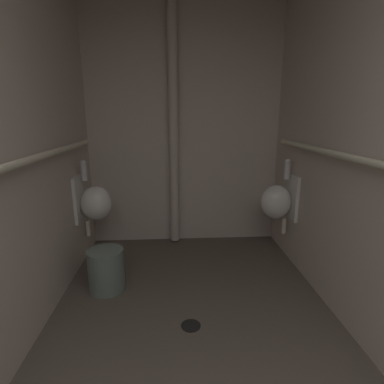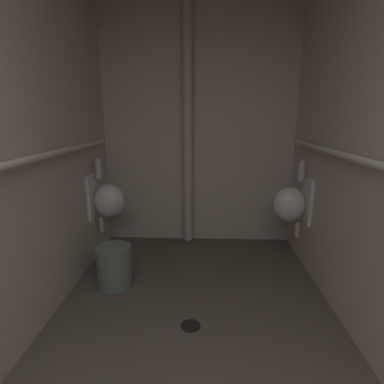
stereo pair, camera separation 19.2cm
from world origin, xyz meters
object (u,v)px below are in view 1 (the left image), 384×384
object	(u,v)px
urinal_right_mid	(278,201)
floor_drain	(191,325)
urinal_left_mid	(94,202)
waste_bin	(106,270)
standpipe_back_wall	(173,123)

from	to	relation	value
urinal_right_mid	floor_drain	bearing A→B (deg)	-132.82
urinal_left_mid	floor_drain	world-z (taller)	urinal_left_mid
urinal_right_mid	waste_bin	distance (m)	1.73
standpipe_back_wall	urinal_right_mid	bearing A→B (deg)	-25.54
standpipe_back_wall	waste_bin	bearing A→B (deg)	-120.90
urinal_left_mid	waste_bin	distance (m)	0.72
urinal_left_mid	urinal_right_mid	world-z (taller)	same
urinal_right_mid	waste_bin	bearing A→B (deg)	-163.10
floor_drain	urinal_left_mid	bearing A→B (deg)	129.86
standpipe_back_wall	waste_bin	xyz separation A→B (m)	(-0.58, -0.97, -1.17)
urinal_right_mid	standpipe_back_wall	bearing A→B (deg)	154.46
urinal_left_mid	waste_bin	xyz separation A→B (m)	(0.20, -0.54, -0.44)
urinal_right_mid	floor_drain	size ratio (longest dim) A/B	5.39
standpipe_back_wall	waste_bin	size ratio (longest dim) A/B	7.44
standpipe_back_wall	waste_bin	distance (m)	1.63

